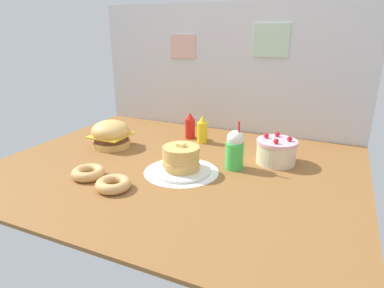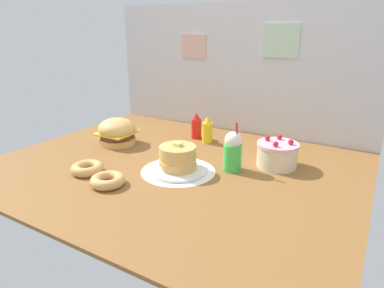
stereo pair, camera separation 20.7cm
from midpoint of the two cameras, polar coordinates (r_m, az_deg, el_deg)
The scene contains 11 objects.
ground_plane at distance 2.04m, azimuth 0.05°, elevation -3.88°, with size 2.15×1.73×0.02m, color brown.
back_wall at distance 2.67m, azimuth 9.71°, elevation 12.53°, with size 2.15×0.04×0.97m.
doily_mat at distance 1.94m, azimuth 0.67°, elevation -4.71°, with size 0.44×0.44×0.00m, color white.
burger at distance 2.41m, azimuth -10.36°, elevation 2.03°, with size 0.26×0.26×0.19m.
pancake_stack at distance 1.92m, azimuth 0.66°, elevation -2.78°, with size 0.34×0.34×0.17m.
layer_cake at distance 2.08m, azimuth 17.18°, elevation -1.78°, with size 0.25×0.25×0.18m.
ketchup_bottle at distance 2.50m, azimuth 3.11°, elevation 2.99°, with size 0.08×0.08×0.20m.
mustard_bottle at distance 2.40m, azimuth 5.11°, elevation 2.27°, with size 0.08×0.08×0.20m.
cream_soda_cup at distance 1.95m, azimuth 10.02°, elevation -1.31°, with size 0.11×0.11×0.30m.
donut_pink_glaze at distance 1.98m, azimuth -14.69°, elevation -4.06°, with size 0.18×0.18×0.06m.
donut_chocolate at distance 1.80m, azimuth -11.09°, elevation -6.17°, with size 0.18×0.18×0.06m.
Camera 2 is at (1.04, -1.57, 0.79)m, focal length 31.13 mm.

